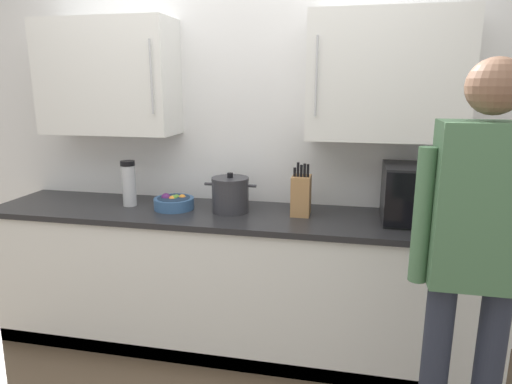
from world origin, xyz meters
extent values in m
cube|color=white|center=(0.00, 1.04, 1.43)|extent=(4.08, 0.10, 2.87)
cube|color=white|center=(-0.86, 0.83, 1.70)|extent=(0.87, 0.32, 0.71)
cylinder|color=#B7BABF|center=(-0.48, 0.65, 1.70)|extent=(0.01, 0.01, 0.43)
cube|color=white|center=(0.86, 0.83, 1.70)|extent=(0.87, 0.32, 0.71)
cylinder|color=#B7BABF|center=(0.48, 0.65, 1.70)|extent=(0.01, 0.01, 0.43)
cube|color=white|center=(0.00, 0.68, 0.43)|extent=(3.07, 0.58, 0.86)
cube|color=#232326|center=(0.00, 0.68, 0.88)|extent=(3.11, 0.62, 0.03)
cube|color=black|center=(0.00, 0.41, 0.04)|extent=(3.07, 0.04, 0.09)
cube|color=black|center=(1.13, 0.73, 1.06)|extent=(0.50, 0.35, 0.33)
cube|color=beige|center=(1.06, 0.72, 1.06)|extent=(0.32, 0.29, 0.26)
cube|color=black|center=(1.31, 0.55, 1.06)|extent=(0.14, 0.01, 0.30)
cube|color=black|center=(1.06, 0.55, 1.06)|extent=(0.36, 0.04, 0.30)
cylinder|color=#2D2D33|center=(-0.03, 0.71, 0.99)|extent=(0.23, 0.23, 0.20)
cylinder|color=#2D2D33|center=(-0.03, 0.71, 1.10)|extent=(0.23, 0.23, 0.02)
cylinder|color=black|center=(-0.03, 0.71, 1.12)|extent=(0.04, 0.04, 0.03)
cylinder|color=#2D2D33|center=(-0.16, 0.71, 1.06)|extent=(0.05, 0.02, 0.02)
cylinder|color=#2D2D33|center=(0.11, 0.71, 1.06)|extent=(0.05, 0.02, 0.02)
cylinder|color=#B7BABF|center=(-0.70, 0.71, 1.03)|extent=(0.09, 0.09, 0.26)
cylinder|color=black|center=(-0.70, 0.71, 1.17)|extent=(0.09, 0.09, 0.03)
cylinder|color=#335684|center=(-0.39, 0.69, 0.93)|extent=(0.25, 0.25, 0.07)
cylinder|color=#192B42|center=(-0.39, 0.69, 0.95)|extent=(0.21, 0.21, 0.04)
sphere|color=orange|center=(-0.35, 0.73, 0.96)|extent=(0.04, 0.04, 0.04)
sphere|color=#5B9333|center=(-0.39, 0.72, 0.96)|extent=(0.04, 0.04, 0.04)
sphere|color=orange|center=(-0.40, 0.68, 0.96)|extent=(0.04, 0.04, 0.04)
sphere|color=#5B9333|center=(-0.39, 0.69, 0.96)|extent=(0.05, 0.05, 0.05)
sphere|color=#511E5B|center=(-0.44, 0.69, 0.96)|extent=(0.06, 0.06, 0.06)
cube|color=#A37547|center=(0.41, 0.73, 1.01)|extent=(0.11, 0.15, 0.24)
cylinder|color=black|center=(0.37, 0.71, 1.16)|extent=(0.02, 0.02, 0.05)
cylinder|color=black|center=(0.39, 0.71, 1.18)|extent=(0.02, 0.02, 0.09)
cylinder|color=black|center=(0.41, 0.71, 1.17)|extent=(0.02, 0.02, 0.07)
cylinder|color=black|center=(0.43, 0.71, 1.17)|extent=(0.02, 0.02, 0.08)
cylinder|color=black|center=(0.44, 0.71, 1.17)|extent=(0.02, 0.02, 0.08)
cylinder|color=#282D3D|center=(1.06, -0.14, 0.46)|extent=(0.11, 0.11, 0.92)
cube|color=#47704C|center=(1.16, -0.14, 1.23)|extent=(0.34, 0.20, 0.62)
sphere|color=brown|center=(1.16, -0.14, 1.66)|extent=(0.20, 0.20, 0.20)
cylinder|color=brown|center=(1.25, 0.10, 1.32)|extent=(0.24, 0.54, 0.37)
cylinder|color=#47704C|center=(0.96, -0.14, 1.18)|extent=(0.07, 0.07, 0.53)
camera|label=1|loc=(0.68, -1.86, 1.66)|focal=31.34mm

